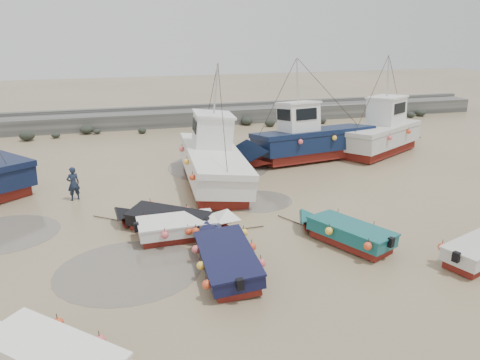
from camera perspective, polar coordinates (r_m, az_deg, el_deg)
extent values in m
plane|color=#9E8A61|center=(18.87, -5.02, -7.18)|extent=(120.00, 120.00, 0.00)
cube|color=slate|center=(39.59, -10.77, 7.28)|extent=(60.00, 2.20, 1.20)
cube|color=slate|center=(40.65, -10.97, 8.60)|extent=(60.00, 0.60, 0.25)
ellipsoid|color=black|center=(37.49, -2.52, 6.48)|extent=(0.84, 0.86, 0.51)
ellipsoid|color=black|center=(39.58, 0.83, 7.22)|extent=(0.98, 1.07, 0.72)
ellipsoid|color=black|center=(40.84, 9.92, 7.20)|extent=(0.78, 0.90, 0.59)
ellipsoid|color=black|center=(45.46, 20.09, 7.46)|extent=(0.68, 0.72, 0.52)
ellipsoid|color=black|center=(42.82, 15.91, 7.21)|extent=(0.60, 0.70, 0.31)
ellipsoid|color=black|center=(38.11, -18.20, 5.85)|extent=(0.99, 0.80, 0.58)
ellipsoid|color=black|center=(40.28, 7.21, 7.06)|extent=(0.54, 0.46, 0.30)
ellipsoid|color=black|center=(39.61, 3.71, 7.00)|extent=(0.61, 0.47, 0.46)
ellipsoid|color=black|center=(46.45, 21.14, 7.67)|extent=(0.92, 0.97, 0.58)
ellipsoid|color=black|center=(37.91, -17.03, 5.69)|extent=(0.61, 0.53, 0.32)
ellipsoid|color=black|center=(40.61, 5.19, 7.29)|extent=(0.67, 0.55, 0.43)
ellipsoid|color=black|center=(37.48, -24.54, 4.94)|extent=(1.09, 0.88, 0.72)
ellipsoid|color=black|center=(37.54, -21.55, 5.10)|extent=(0.65, 0.60, 0.37)
ellipsoid|color=black|center=(38.98, 3.67, 6.96)|extent=(0.88, 0.64, 0.62)
ellipsoid|color=black|center=(37.26, -11.84, 5.92)|extent=(0.64, 0.62, 0.48)
ellipsoid|color=black|center=(39.49, 0.94, 6.98)|extent=(0.55, 0.45, 0.29)
cylinder|color=#615A4F|center=(17.05, -13.41, -10.64)|extent=(5.13, 5.13, 0.01)
cylinder|color=#615A4F|center=(22.62, 2.24, -2.59)|extent=(3.33, 3.33, 0.01)
cylinder|color=#615A4F|center=(21.53, -27.07, -5.90)|extent=(4.57, 4.57, 0.01)
cylinder|color=#615A4F|center=(28.02, -2.64, 1.64)|extent=(6.02, 6.02, 0.01)
cube|color=white|center=(12.96, -21.66, -19.22)|extent=(3.67, 3.59, 0.45)
cube|color=brown|center=(12.86, -21.75, -18.63)|extent=(3.05, 2.98, 0.10)
cube|color=white|center=(12.81, -21.80, -18.31)|extent=(3.77, 3.69, 0.07)
sphere|color=#DD4B24|center=(12.84, -16.57, -18.40)|extent=(0.30, 0.30, 0.30)
sphere|color=#DD4B24|center=(13.79, -21.17, -16.10)|extent=(0.30, 0.30, 0.30)
cube|color=maroon|center=(16.40, -1.35, -10.75)|extent=(1.54, 3.58, 0.30)
cube|color=black|center=(16.22, -1.37, -9.60)|extent=(1.80, 3.84, 0.45)
pyramid|color=black|center=(18.01, -2.84, -5.03)|extent=(1.70, 0.77, 0.90)
cube|color=brown|center=(16.14, -1.37, -9.08)|extent=(1.45, 3.23, 0.10)
cube|color=black|center=(16.10, -1.37, -8.80)|extent=(1.87, 3.93, 0.07)
cube|color=black|center=(14.45, 0.27, -12.62)|extent=(0.23, 0.19, 0.35)
cylinder|color=black|center=(19.23, -3.29, -6.52)|extent=(0.11, 2.00, 0.04)
sphere|color=#DD4B24|center=(14.73, -3.88, -12.32)|extent=(0.30, 0.30, 0.30)
sphere|color=#DD4B24|center=(15.60, 2.82, -10.41)|extent=(0.30, 0.30, 0.30)
sphere|color=#DD4B24|center=(15.77, -4.60, -10.11)|extent=(0.30, 0.30, 0.30)
sphere|color=#DD4B24|center=(16.62, 1.68, -8.45)|extent=(0.30, 0.30, 0.30)
sphere|color=#DD4B24|center=(16.82, -5.23, -8.17)|extent=(0.30, 0.30, 0.30)
sphere|color=#DD4B24|center=(17.67, 0.69, -6.71)|extent=(0.30, 0.30, 0.30)
cube|color=maroon|center=(18.74, 13.24, -7.32)|extent=(2.48, 3.23, 0.30)
cube|color=#145659|center=(18.58, 13.32, -6.28)|extent=(2.78, 3.53, 0.45)
pyramid|color=#145659|center=(19.46, 8.71, -3.37)|extent=(1.63, 1.31, 0.90)
cube|color=brown|center=(18.52, 13.36, -5.81)|extent=(2.28, 2.94, 0.10)
cube|color=#145659|center=(18.48, 13.38, -5.56)|extent=(2.87, 3.62, 0.07)
cube|color=black|center=(17.73, 17.84, -7.33)|extent=(0.28, 0.26, 0.35)
cylinder|color=black|center=(20.32, 6.72, -5.18)|extent=(0.95, 1.80, 0.04)
sphere|color=#DD4B24|center=(17.27, 15.21, -8.05)|extent=(0.30, 0.30, 0.30)
sphere|color=#DD4B24|center=(19.00, 15.88, -5.58)|extent=(0.30, 0.30, 0.30)
sphere|color=#DD4B24|center=(18.12, 10.69, -6.39)|extent=(0.30, 0.30, 0.30)
sphere|color=#DD4B24|center=(19.85, 11.74, -4.18)|extent=(0.30, 0.30, 0.30)
cube|color=black|center=(17.52, 24.86, -8.57)|extent=(0.25, 0.27, 0.35)
sphere|color=#DD4B24|center=(18.22, 23.42, -7.56)|extent=(0.30, 0.30, 0.30)
cube|color=maroon|center=(19.66, -8.57, -5.74)|extent=(3.16, 2.77, 0.30)
cube|color=black|center=(19.51, -8.62, -4.74)|extent=(3.46, 3.06, 0.45)
pyramid|color=black|center=(20.39, -13.59, -2.65)|extent=(1.36, 1.48, 0.90)
cube|color=brown|center=(19.44, -8.65, -4.29)|extent=(2.88, 2.53, 0.10)
cube|color=black|center=(19.41, -8.66, -4.05)|extent=(3.55, 3.15, 0.07)
cube|color=black|center=(18.66, -4.00, -5.09)|extent=(0.28, 0.28, 0.35)
cylinder|color=black|center=(21.23, -15.32, -4.68)|extent=(1.62, 1.24, 0.04)
sphere|color=#DD4B24|center=(18.24, -6.25, -5.99)|extent=(0.30, 0.30, 0.30)
sphere|color=#DD4B24|center=(19.88, -6.40, -3.85)|extent=(0.30, 0.30, 0.30)
sphere|color=#DD4B24|center=(19.08, -10.97, -5.08)|extent=(0.30, 0.30, 0.30)
sphere|color=#DD4B24|center=(20.73, -10.73, -3.10)|extent=(0.30, 0.30, 0.30)
cube|color=maroon|center=(18.95, -7.67, -6.66)|extent=(2.82, 1.27, 0.30)
cube|color=silver|center=(18.80, -7.72, -5.62)|extent=(3.04, 1.48, 0.45)
pyramid|color=silver|center=(18.96, -2.27, -3.76)|extent=(0.76, 1.40, 0.90)
cube|color=brown|center=(18.73, -7.74, -5.16)|extent=(2.55, 1.19, 0.10)
cube|color=silver|center=(18.69, -7.75, -4.91)|extent=(3.11, 1.54, 0.07)
cube|color=black|center=(18.58, -12.52, -5.63)|extent=(0.19, 0.23, 0.35)
cylinder|color=black|center=(19.55, 0.11, -6.05)|extent=(2.00, 0.11, 0.04)
sphere|color=#DD4B24|center=(19.37, -11.62, -4.76)|extent=(0.30, 0.30, 0.30)
sphere|color=#DD4B24|center=(17.95, -9.18, -6.54)|extent=(0.30, 0.30, 0.30)
sphere|color=#DD4B24|center=(19.49, -8.14, -4.40)|extent=(0.30, 0.30, 0.30)
sphere|color=#DD4B24|center=(18.12, -5.44, -6.13)|extent=(0.30, 0.30, 0.30)
sphere|color=#DD4B24|center=(19.68, -4.72, -4.03)|extent=(0.30, 0.30, 0.30)
sphere|color=#E3595D|center=(27.04, -25.96, 2.14)|extent=(0.30, 0.30, 0.30)
cube|color=maroon|center=(24.79, -3.49, -0.01)|extent=(2.70, 7.55, 0.55)
cube|color=white|center=(24.56, -3.53, 1.64)|extent=(3.14, 8.12, 0.95)
pyramid|color=white|center=(28.73, -4.93, 5.58)|extent=(2.80, 1.56, 1.40)
cube|color=brown|center=(24.42, -3.55, 2.80)|extent=(3.02, 7.93, 0.08)
cube|color=white|center=(24.38, -3.56, 3.12)|extent=(3.21, 8.30, 0.30)
cube|color=white|center=(25.19, -3.98, 5.89)|extent=(2.01, 2.10, 1.70)
cube|color=white|center=(25.00, -4.02, 7.93)|extent=(2.18, 2.26, 0.12)
cube|color=black|center=(26.12, -4.31, 6.92)|extent=(1.63, 0.13, 0.68)
cylinder|color=#B7B7B2|center=(24.79, -4.10, 11.02)|extent=(0.10, 0.10, 2.60)
cylinder|color=black|center=(30.30, -5.14, 2.95)|extent=(0.20, 3.00, 0.05)
sphere|color=#E3595D|center=(21.28, -6.20, -0.14)|extent=(0.30, 0.30, 0.30)
sphere|color=#E3595D|center=(22.93, 0.86, 1.36)|extent=(0.30, 0.30, 0.30)
sphere|color=#E3595D|center=(23.69, -6.87, 1.80)|extent=(0.30, 0.30, 0.30)
sphere|color=#E3595D|center=(25.31, -0.43, 3.03)|extent=(0.30, 0.30, 0.30)
sphere|color=#E3595D|center=(26.13, -7.41, 3.38)|extent=(0.30, 0.30, 0.30)
sphere|color=#E3595D|center=(27.72, -1.49, 4.42)|extent=(0.30, 0.30, 0.30)
cube|color=maroon|center=(29.89, 8.95, 3.06)|extent=(7.21, 3.33, 0.55)
cube|color=#0C1834|center=(29.70, 9.03, 4.46)|extent=(7.77, 3.81, 0.95)
pyramid|color=#0C1834|center=(27.50, 1.54, 5.05)|extent=(1.82, 2.88, 1.40)
cube|color=brown|center=(29.58, 9.08, 5.42)|extent=(7.59, 3.67, 0.08)
cube|color=#0C1834|center=(29.55, 9.09, 5.69)|extent=(7.95, 3.89, 0.30)
cube|color=white|center=(28.82, 7.47, 7.41)|extent=(2.27, 2.17, 1.70)
cube|color=white|center=(28.66, 7.55, 9.19)|extent=(2.45, 2.35, 0.12)
cube|color=black|center=(28.26, 5.71, 7.78)|extent=(0.30, 1.59, 0.68)
cylinder|color=#B7B7B2|center=(28.47, 7.67, 11.89)|extent=(0.10, 0.10, 2.60)
cylinder|color=black|center=(27.50, -0.67, 1.38)|extent=(2.97, 0.51, 0.05)
sphere|color=#E3595D|center=(30.18, 15.33, 4.94)|extent=(0.30, 0.30, 0.30)
sphere|color=#E3595D|center=(31.77, 10.35, 5.97)|extent=(0.30, 0.30, 0.30)
sphere|color=#E3595D|center=(28.77, 11.63, 4.57)|extent=(0.30, 0.30, 0.30)
sphere|color=#E3595D|center=(30.53, 6.64, 5.64)|extent=(0.30, 0.30, 0.30)
sphere|color=#E3595D|center=(27.49, 7.57, 4.14)|extent=(0.30, 0.30, 0.30)
sphere|color=#E3595D|center=(29.43, 2.63, 5.25)|extent=(0.30, 0.30, 0.30)
cube|color=maroon|center=(32.12, 16.52, 3.60)|extent=(6.13, 4.79, 0.55)
cube|color=beige|center=(31.94, 16.65, 4.90)|extent=(6.69, 5.35, 0.95)
pyramid|color=beige|center=(34.99, 19.71, 6.92)|extent=(2.53, 2.97, 1.40)
cube|color=brown|center=(31.83, 16.73, 5.80)|extent=(6.52, 5.18, 0.08)
cube|color=beige|center=(31.80, 16.75, 6.05)|extent=(6.84, 5.46, 0.30)
cube|color=white|center=(32.35, 17.66, 7.92)|extent=(2.64, 2.58, 1.70)
cube|color=white|center=(32.21, 17.82, 9.51)|extent=(2.85, 2.78, 0.12)
cube|color=black|center=(33.20, 18.55, 8.54)|extent=(0.81, 1.37, 0.68)
cylinder|color=#B7B7B2|center=(32.04, 18.06, 11.91)|extent=(0.10, 0.10, 2.60)
cylinder|color=black|center=(36.29, 20.18, 4.51)|extent=(2.63, 1.53, 0.05)
sphere|color=#E3595D|center=(30.49, 12.08, 5.33)|extent=(0.30, 0.30, 0.30)
sphere|color=#E3595D|center=(30.15, 17.91, 4.68)|extent=(0.30, 0.30, 0.30)
sphere|color=#E3595D|center=(32.54, 14.52, 5.98)|extent=(0.30, 0.30, 0.30)
sphere|color=#E3595D|center=(32.32, 19.99, 5.36)|extent=(0.30, 0.30, 0.30)
sphere|color=#E3595D|center=(34.65, 16.66, 6.54)|extent=(0.30, 0.30, 0.30)
imported|color=#172133|center=(24.17, -19.45, -2.29)|extent=(0.71, 0.60, 1.67)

